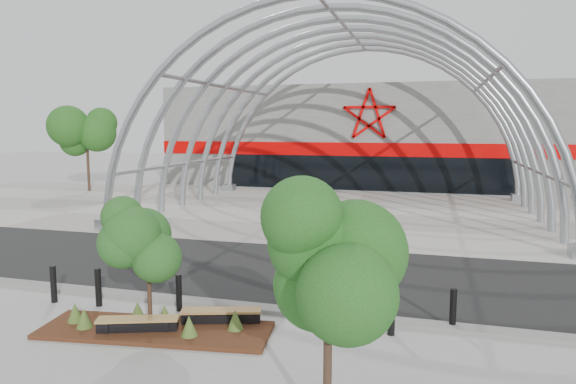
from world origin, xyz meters
TOP-DOWN VIEW (x-y plane):
  - ground at (0.00, 0.00)m, footprint 140.00×140.00m
  - road at (0.00, 3.50)m, footprint 140.00×7.00m
  - forecourt at (0.00, 15.50)m, footprint 60.00×17.00m
  - kerb at (0.00, -0.25)m, footprint 60.00×0.50m
  - arena_building at (0.00, 33.45)m, footprint 34.00×15.24m
  - vault_canopy at (0.00, 15.50)m, footprint 20.80×15.80m
  - planting_bed at (-1.52, -2.25)m, footprint 5.57×2.36m
  - street_tree_0 at (-1.64, -2.15)m, footprint 1.47×1.47m
  - street_tree_1 at (3.24, -5.16)m, footprint 1.66×1.66m
  - bench_0 at (-1.78, -2.47)m, footprint 1.89×1.02m
  - bench_1 at (-0.12, -1.46)m, footprint 1.97×0.98m
  - bollard_0 at (-5.20, -1.17)m, footprint 0.16×0.16m
  - bollard_1 at (-3.84, -1.09)m, footprint 0.17×0.17m
  - bollard_2 at (-1.59, -0.82)m, footprint 0.16×0.16m
  - bollard_3 at (3.88, -0.90)m, footprint 0.17×0.17m
  - bollard_4 at (5.26, -0.14)m, footprint 0.16×0.16m
  - bg_tree_0 at (-20.00, 20.00)m, footprint 3.00×3.00m

SIDE VIEW (x-z plane):
  - ground at x=0.00m, z-range 0.00..0.00m
  - road at x=0.00m, z-range 0.00..0.02m
  - vault_canopy at x=0.00m, z-range -10.16..10.20m
  - forecourt at x=0.00m, z-range 0.00..0.04m
  - kerb at x=0.00m, z-range 0.00..0.12m
  - planting_bed at x=-1.52m, z-range -0.15..0.42m
  - bench_0 at x=-1.78m, z-range -0.01..0.39m
  - bench_1 at x=-0.12m, z-range -0.01..0.40m
  - bollard_2 at x=-1.59m, z-range 0.00..0.97m
  - bollard_4 at x=5.26m, z-range 0.00..0.97m
  - bollard_0 at x=-5.20m, z-range 0.00..1.02m
  - bollard_1 at x=-3.84m, z-range 0.00..1.04m
  - bollard_3 at x=3.88m, z-range 0.00..1.06m
  - street_tree_0 at x=-1.64m, z-range 0.73..4.09m
  - street_tree_1 at x=3.24m, z-range 0.86..4.79m
  - arena_building at x=0.00m, z-range -0.01..7.99m
  - bg_tree_0 at x=-20.00m, z-range 1.41..7.86m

